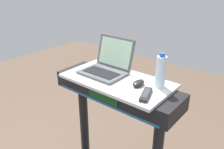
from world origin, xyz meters
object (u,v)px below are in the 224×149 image
Objects in this scene: laptop at (107,66)px; tv_remote at (146,94)px; computer_mouse at (138,83)px; water_bottle at (161,71)px.

laptop is 0.42m from tv_remote.
computer_mouse is at bearing -10.23° from laptop.
water_bottle is 0.18m from tv_remote.
laptop is 0.29m from computer_mouse.
water_bottle reaches higher than tv_remote.
laptop reaches higher than tv_remote.
laptop is 1.40× the size of water_bottle.
water_bottle is at bearing 89.72° from tv_remote.
water_bottle is at bearing 2.42° from laptop.
tv_remote is at bearing -40.81° from computer_mouse.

